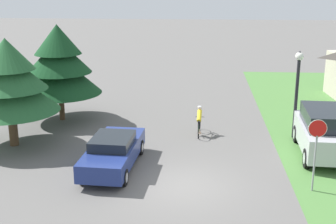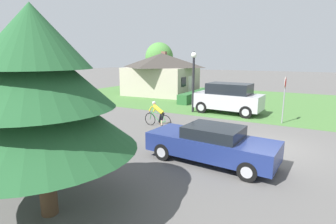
{
  "view_description": "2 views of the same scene",
  "coord_description": "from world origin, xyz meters",
  "px_view_note": "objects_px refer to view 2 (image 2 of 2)",
  "views": [
    {
      "loc": [
        0.59,
        -16.1,
        7.58
      ],
      "look_at": [
        -0.84,
        4.32,
        1.61
      ],
      "focal_mm": 50.0,
      "sensor_mm": 36.0,
      "label": 1
    },
    {
      "loc": [
        -11.66,
        -1.63,
        3.82
      ],
      "look_at": [
        -0.17,
        4.85,
        1.07
      ],
      "focal_mm": 28.0,
      "sensor_mm": 36.0,
      "label": 2
    }
  ],
  "objects_px": {
    "cottage_house": "(162,73)",
    "parked_suv_right": "(228,98)",
    "deciduous_tree_right": "(159,57)",
    "street_lamp": "(194,73)",
    "sedan_left_lane": "(211,144)",
    "conifer_tall_near": "(38,91)",
    "stop_sign": "(285,91)",
    "cyclist": "(158,114)"
  },
  "relations": [
    {
      "from": "cyclist",
      "to": "parked_suv_right",
      "type": "xyz_separation_m",
      "value": [
        5.43,
        -2.39,
        0.38
      ]
    },
    {
      "from": "cottage_house",
      "to": "deciduous_tree_right",
      "type": "relative_size",
      "value": 1.3
    },
    {
      "from": "cyclist",
      "to": "conifer_tall_near",
      "type": "height_order",
      "value": "conifer_tall_near"
    },
    {
      "from": "parked_suv_right",
      "to": "street_lamp",
      "type": "xyz_separation_m",
      "value": [
        -0.84,
        2.28,
        1.71
      ]
    },
    {
      "from": "street_lamp",
      "to": "sedan_left_lane",
      "type": "bearing_deg",
      "value": -151.72
    },
    {
      "from": "stop_sign",
      "to": "street_lamp",
      "type": "distance_m",
      "value": 6.02
    },
    {
      "from": "cyclist",
      "to": "stop_sign",
      "type": "xyz_separation_m",
      "value": [
        4.17,
        -6.06,
        1.22
      ]
    },
    {
      "from": "parked_suv_right",
      "to": "street_lamp",
      "type": "bearing_deg",
      "value": 23.43
    },
    {
      "from": "street_lamp",
      "to": "conifer_tall_near",
      "type": "bearing_deg",
      "value": -171.36
    },
    {
      "from": "cyclist",
      "to": "parked_suv_right",
      "type": "relative_size",
      "value": 0.38
    },
    {
      "from": "cottage_house",
      "to": "cyclist",
      "type": "distance_m",
      "value": 13.6
    },
    {
      "from": "parked_suv_right",
      "to": "conifer_tall_near",
      "type": "distance_m",
      "value": 14.15
    },
    {
      "from": "cottage_house",
      "to": "parked_suv_right",
      "type": "relative_size",
      "value": 1.57
    },
    {
      "from": "cottage_house",
      "to": "sedan_left_lane",
      "type": "bearing_deg",
      "value": -147.63
    },
    {
      "from": "parked_suv_right",
      "to": "conifer_tall_near",
      "type": "height_order",
      "value": "conifer_tall_near"
    },
    {
      "from": "deciduous_tree_right",
      "to": "parked_suv_right",
      "type": "bearing_deg",
      "value": -131.21
    },
    {
      "from": "cyclist",
      "to": "street_lamp",
      "type": "xyz_separation_m",
      "value": [
        4.59,
        -0.11,
        2.09
      ]
    },
    {
      "from": "deciduous_tree_right",
      "to": "conifer_tall_near",
      "type": "bearing_deg",
      "value": -154.53
    },
    {
      "from": "sedan_left_lane",
      "to": "street_lamp",
      "type": "relative_size",
      "value": 1.13
    },
    {
      "from": "cottage_house",
      "to": "street_lamp",
      "type": "xyz_separation_m",
      "value": [
        -7.14,
        -6.82,
        0.56
      ]
    },
    {
      "from": "cottage_house",
      "to": "parked_suv_right",
      "type": "xyz_separation_m",
      "value": [
        -6.3,
        -9.11,
        -1.15
      ]
    },
    {
      "from": "stop_sign",
      "to": "street_lamp",
      "type": "relative_size",
      "value": 0.64
    },
    {
      "from": "cottage_house",
      "to": "street_lamp",
      "type": "relative_size",
      "value": 1.72
    },
    {
      "from": "cyclist",
      "to": "deciduous_tree_right",
      "type": "bearing_deg",
      "value": -55.92
    },
    {
      "from": "parked_suv_right",
      "to": "deciduous_tree_right",
      "type": "height_order",
      "value": "deciduous_tree_right"
    },
    {
      "from": "sedan_left_lane",
      "to": "stop_sign",
      "type": "height_order",
      "value": "stop_sign"
    },
    {
      "from": "stop_sign",
      "to": "cyclist",
      "type": "bearing_deg",
      "value": -54.22
    },
    {
      "from": "street_lamp",
      "to": "deciduous_tree_right",
      "type": "relative_size",
      "value": 0.75
    },
    {
      "from": "parked_suv_right",
      "to": "cyclist",
      "type": "bearing_deg",
      "value": 69.34
    },
    {
      "from": "stop_sign",
      "to": "deciduous_tree_right",
      "type": "xyz_separation_m",
      "value": [
        11.7,
        15.59,
        1.93
      ]
    },
    {
      "from": "cottage_house",
      "to": "sedan_left_lane",
      "type": "relative_size",
      "value": 1.52
    },
    {
      "from": "cottage_house",
      "to": "conifer_tall_near",
      "type": "xyz_separation_m",
      "value": [
        -20.3,
        -8.83,
        0.86
      ]
    },
    {
      "from": "parked_suv_right",
      "to": "deciduous_tree_right",
      "type": "relative_size",
      "value": 0.83
    },
    {
      "from": "cottage_house",
      "to": "stop_sign",
      "type": "distance_m",
      "value": 14.84
    },
    {
      "from": "parked_suv_right",
      "to": "deciduous_tree_right",
      "type": "bearing_deg",
      "value": -38.07
    },
    {
      "from": "cyclist",
      "to": "street_lamp",
      "type": "height_order",
      "value": "street_lamp"
    },
    {
      "from": "stop_sign",
      "to": "conifer_tall_near",
      "type": "xyz_separation_m",
      "value": [
        -12.75,
        3.94,
        1.17
      ]
    },
    {
      "from": "cyclist",
      "to": "stop_sign",
      "type": "relative_size",
      "value": 0.65
    },
    {
      "from": "cottage_house",
      "to": "parked_suv_right",
      "type": "height_order",
      "value": "cottage_house"
    },
    {
      "from": "conifer_tall_near",
      "to": "stop_sign",
      "type": "bearing_deg",
      "value": -17.19
    },
    {
      "from": "sedan_left_lane",
      "to": "cyclist",
      "type": "xyz_separation_m",
      "value": [
        3.47,
        4.45,
        -0.02
      ]
    },
    {
      "from": "sedan_left_lane",
      "to": "street_lamp",
      "type": "height_order",
      "value": "street_lamp"
    }
  ]
}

